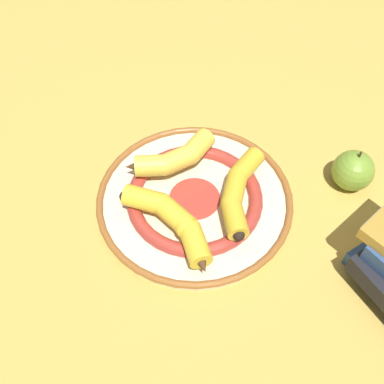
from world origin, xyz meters
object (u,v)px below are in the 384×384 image
object	(u,v)px
banana_a	(172,158)
apple	(350,171)
banana_b	(236,189)
banana_c	(170,221)
decorative_bowl	(192,199)

from	to	relation	value
banana_a	apple	bearing A→B (deg)	-32.53
apple	banana_b	bearing A→B (deg)	-77.28
banana_c	apple	size ratio (longest dim) A/B	1.95
banana_a	banana_c	distance (m)	0.13
decorative_bowl	banana_a	bearing A→B (deg)	-151.97
banana_a	banana_c	xyz separation A→B (m)	(0.13, -0.00, -0.00)
apple	banana_a	bearing A→B (deg)	-94.20
apple	banana_c	bearing A→B (deg)	-71.17
banana_c	apple	xyz separation A→B (m)	(-0.11, 0.32, -0.02)
decorative_bowl	banana_c	bearing A→B (deg)	-28.55
decorative_bowl	banana_a	size ratio (longest dim) A/B	2.13
decorative_bowl	banana_a	xyz separation A→B (m)	(-0.07, -0.04, 0.04)
banana_b	banana_c	xyz separation A→B (m)	(0.06, -0.11, 0.00)
decorative_bowl	banana_c	size ratio (longest dim) A/B	2.04
banana_b	apple	size ratio (longest dim) A/B	2.28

